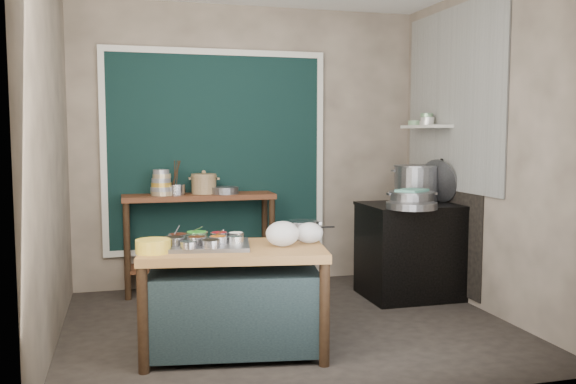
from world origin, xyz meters
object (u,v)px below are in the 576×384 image
object	(u,v)px
back_counter	(200,243)
ceramic_crock	(204,185)
saucepan	(302,230)
condiment_tray	(204,245)
utensil_cup	(176,190)
prep_table	(234,300)
stove_block	(412,252)
stock_pot	(416,183)
steamer	(412,199)
yellow_basin	(153,246)

from	to	relation	value
back_counter	ceramic_crock	size ratio (longest dim) A/B	5.62
back_counter	saucepan	distance (m)	1.70
condiment_tray	utensil_cup	bearing A→B (deg)	91.59
prep_table	utensil_cup	bearing A→B (deg)	107.03
condiment_tray	utensil_cup	size ratio (longest dim) A/B	3.63
stove_block	stock_pot	distance (m)	0.67
stove_block	utensil_cup	distance (m)	2.31
steamer	utensil_cup	bearing A→B (deg)	155.87
utensil_cup	stock_pot	distance (m)	2.30
stove_block	saucepan	xyz separation A→B (m)	(-1.33, -0.84, 0.39)
yellow_basin	saucepan	world-z (taller)	saucepan
yellow_basin	saucepan	bearing A→B (deg)	13.42
condiment_tray	saucepan	size ratio (longest dim) A/B	2.50
back_counter	saucepan	world-z (taller)	back_counter
prep_table	stove_block	size ratio (longest dim) A/B	1.39
yellow_basin	utensil_cup	distance (m)	1.85
back_counter	stock_pot	xyz separation A→B (m)	(2.02, -0.54, 0.58)
yellow_basin	stock_pot	size ratio (longest dim) A/B	0.51
utensil_cup	steamer	distance (m)	2.20
saucepan	steamer	xyz separation A→B (m)	(1.22, 0.65, 0.13)
yellow_basin	stock_pot	bearing A→B (deg)	26.89
condiment_tray	stock_pot	distance (m)	2.51
back_counter	utensil_cup	world-z (taller)	utensil_cup
saucepan	stock_pot	xyz separation A→B (m)	(1.45, 1.03, 0.24)
stove_block	condiment_tray	xyz separation A→B (m)	(-2.07, -0.99, 0.34)
condiment_tray	ceramic_crock	distance (m)	1.78
saucepan	stock_pot	distance (m)	1.79
utensil_cup	stove_block	bearing A→B (deg)	-18.50
back_counter	yellow_basin	world-z (taller)	back_counter
ceramic_crock	steamer	xyz separation A→B (m)	(1.74, -0.95, -0.09)
steamer	yellow_basin	bearing A→B (deg)	-158.56
ceramic_crock	condiment_tray	bearing A→B (deg)	-97.24
condiment_tray	steamer	size ratio (longest dim) A/B	1.47
prep_table	stove_block	xyz separation A→B (m)	(1.87, 1.03, 0.05)
back_counter	condiment_tray	world-z (taller)	back_counter
steamer	stock_pot	bearing A→B (deg)	58.68
stove_block	ceramic_crock	distance (m)	2.09
yellow_basin	prep_table	bearing A→B (deg)	7.32
yellow_basin	back_counter	bearing A→B (deg)	74.11
condiment_tray	ceramic_crock	world-z (taller)	ceramic_crock
back_counter	prep_table	bearing A→B (deg)	-89.13
back_counter	steamer	distance (m)	2.07
condiment_tray	utensil_cup	distance (m)	1.72
stove_block	condiment_tray	world-z (taller)	stove_block
back_counter	ceramic_crock	world-z (taller)	ceramic_crock
prep_table	steamer	size ratio (longest dim) A/B	3.00
stove_block	yellow_basin	size ratio (longest dim) A/B	3.92
back_counter	ceramic_crock	bearing A→B (deg)	28.98
back_counter	condiment_tray	bearing A→B (deg)	-95.66
back_counter	yellow_basin	xyz separation A→B (m)	(-0.52, -1.83, 0.32)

